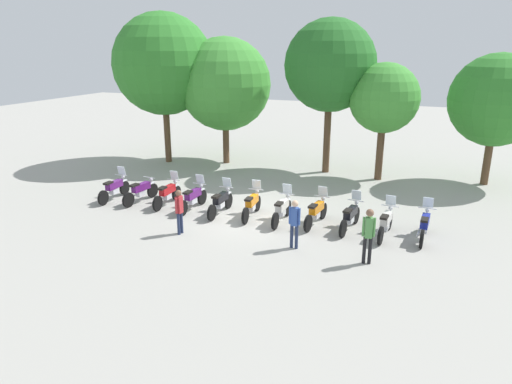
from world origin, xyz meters
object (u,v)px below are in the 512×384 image
(tree_3, at_px, (384,98))
(motorcycle_3, at_px, (193,198))
(motorcycle_0, at_px, (114,188))
(motorcycle_9, at_px, (386,223))
(person_1, at_px, (368,232))
(person_0, at_px, (179,209))
(tree_0, at_px, (163,64))
(motorcycle_2, at_px, (167,193))
(motorcycle_10, at_px, (425,225))
(motorcycle_8, at_px, (350,216))
(tree_1, at_px, (225,84))
(tree_4, at_px, (496,100))
(tree_2, at_px, (330,66))
(motorcycle_1, at_px, (141,191))
(motorcycle_7, at_px, (316,212))
(motorcycle_6, at_px, (282,209))
(person_2, at_px, (294,221))
(motorcycle_5, at_px, (252,204))
(motorcycle_4, at_px, (221,202))

(tree_3, bearing_deg, motorcycle_3, -130.77)
(motorcycle_0, height_order, tree_3, tree_3)
(motorcycle_9, xyz_separation_m, person_1, (-0.27, -2.46, 0.55))
(person_0, bearing_deg, tree_0, -50.16)
(motorcycle_2, height_order, motorcycle_10, same)
(motorcycle_3, bearing_deg, person_1, -106.02)
(motorcycle_8, height_order, tree_0, tree_0)
(tree_1, distance_m, tree_4, 13.70)
(motorcycle_10, relative_size, tree_2, 0.28)
(tree_3, bearing_deg, motorcycle_2, -136.40)
(person_1, bearing_deg, motorcycle_1, -114.83)
(motorcycle_7, relative_size, tree_2, 0.28)
(motorcycle_1, relative_size, tree_4, 0.35)
(tree_3, relative_size, tree_4, 0.93)
(motorcycle_3, relative_size, tree_1, 0.31)
(motorcycle_6, bearing_deg, motorcycle_1, 89.36)
(motorcycle_1, distance_m, motorcycle_10, 11.63)
(motorcycle_10, bearing_deg, tree_0, 68.03)
(motorcycle_2, height_order, tree_0, tree_0)
(person_2, xyz_separation_m, tree_3, (1.46, 9.70, 3.08))
(motorcycle_3, xyz_separation_m, tree_2, (3.67, 7.99, 5.02))
(motorcycle_1, xyz_separation_m, motorcycle_9, (10.34, 0.00, 0.01))
(motorcycle_10, xyz_separation_m, tree_4, (2.43, 8.29, 3.56))
(motorcycle_6, relative_size, motorcycle_7, 1.00)
(person_1, bearing_deg, tree_1, -147.91)
(motorcycle_1, relative_size, motorcycle_10, 1.00)
(motorcycle_3, relative_size, motorcycle_5, 1.00)
(motorcycle_6, relative_size, motorcycle_10, 1.00)
(tree_3, bearing_deg, motorcycle_10, -70.66)
(tree_3, bearing_deg, person_2, -98.55)
(tree_0, bearing_deg, motorcycle_5, -40.04)
(motorcycle_9, distance_m, person_2, 3.53)
(motorcycle_9, bearing_deg, tree_2, 31.81)
(motorcycle_9, xyz_separation_m, tree_2, (-4.09, 7.95, 5.02))
(motorcycle_0, height_order, tree_1, tree_1)
(motorcycle_2, bearing_deg, tree_1, 5.36)
(motorcycle_0, bearing_deg, person_0, -118.97)
(motorcycle_3, distance_m, motorcycle_9, 7.76)
(motorcycle_8, relative_size, person_2, 1.29)
(tree_0, distance_m, tree_4, 17.09)
(tree_2, bearing_deg, person_2, -82.31)
(motorcycle_5, bearing_deg, motorcycle_3, 88.48)
(tree_4, bearing_deg, tree_1, -177.16)
(motorcycle_3, xyz_separation_m, motorcycle_4, (1.29, -0.04, 0.00))
(motorcycle_1, relative_size, motorcycle_8, 1.00)
(person_1, bearing_deg, motorcycle_5, -128.56)
(motorcycle_1, distance_m, tree_2, 11.30)
(motorcycle_10, bearing_deg, person_0, 111.07)
(motorcycle_8, height_order, tree_1, tree_1)
(motorcycle_2, distance_m, person_0, 3.39)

